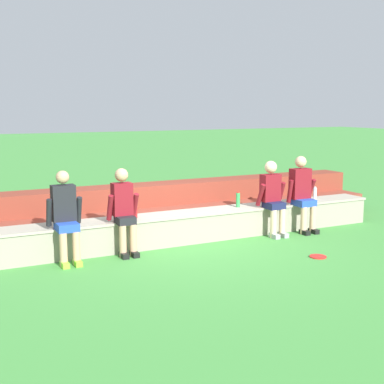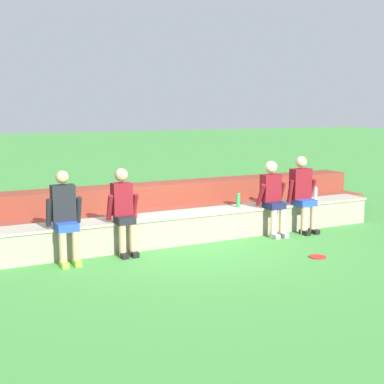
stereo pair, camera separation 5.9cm
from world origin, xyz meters
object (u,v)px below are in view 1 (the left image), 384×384
(water_bottle_near_right, at_px, (315,193))
(person_right_of_center, at_px, (302,192))
(water_bottle_near_left, at_px, (238,200))
(frisbee, at_px, (318,257))
(person_far_left, at_px, (65,215))
(water_bottle_mid_left, at_px, (135,211))
(plastic_cup_right_end, at_px, (305,199))
(person_left_of_center, at_px, (124,209))
(person_center, at_px, (273,196))

(water_bottle_near_right, bearing_deg, person_right_of_center, -150.09)
(water_bottle_near_left, height_order, frisbee, water_bottle_near_left)
(person_far_left, distance_m, person_right_of_center, 4.35)
(water_bottle_near_left, xyz_separation_m, water_bottle_mid_left, (-1.98, -0.04, -0.03))
(water_bottle_mid_left, height_order, frisbee, water_bottle_mid_left)
(water_bottle_near_left, height_order, water_bottle_mid_left, water_bottle_near_left)
(plastic_cup_right_end, bearing_deg, person_far_left, -176.87)
(person_right_of_center, height_order, plastic_cup_right_end, person_right_of_center)
(person_left_of_center, height_order, frisbee, person_left_of_center)
(person_left_of_center, bearing_deg, person_center, -0.40)
(person_left_of_center, xyz_separation_m, person_right_of_center, (3.44, -0.03, 0.03))
(water_bottle_near_right, distance_m, water_bottle_near_left, 1.76)
(person_left_of_center, bearing_deg, person_far_left, -178.26)
(water_bottle_mid_left, bearing_deg, person_center, -6.37)
(person_right_of_center, bearing_deg, plastic_cup_right_end, 41.97)
(person_far_left, xyz_separation_m, water_bottle_near_left, (3.18, 0.33, -0.08))
(person_far_left, distance_m, water_bottle_mid_left, 1.23)
(person_far_left, distance_m, water_bottle_near_right, 4.95)
(water_bottle_near_right, height_order, water_bottle_mid_left, water_bottle_near_right)
(water_bottle_near_left, xyz_separation_m, plastic_cup_right_end, (1.46, -0.08, -0.08))
(plastic_cup_right_end, relative_size, frisbee, 0.39)
(person_far_left, xyz_separation_m, frisbee, (3.50, -1.49, -0.71))
(person_far_left, distance_m, plastic_cup_right_end, 4.65)
(water_bottle_near_right, relative_size, water_bottle_mid_left, 1.11)
(person_center, relative_size, water_bottle_mid_left, 5.96)
(person_left_of_center, relative_size, person_center, 1.01)
(person_far_left, distance_m, water_bottle_near_left, 3.19)
(person_far_left, bearing_deg, person_right_of_center, 0.00)
(person_far_left, height_order, person_center, person_far_left)
(person_left_of_center, distance_m, water_bottle_near_left, 2.29)
(frisbee, bearing_deg, person_center, 82.42)
(person_far_left, relative_size, water_bottle_near_left, 4.88)
(person_center, relative_size, frisbee, 5.12)
(water_bottle_near_right, relative_size, water_bottle_near_left, 0.89)
(person_far_left, height_order, plastic_cup_right_end, person_far_left)
(person_right_of_center, relative_size, water_bottle_near_right, 5.61)
(water_bottle_mid_left, bearing_deg, person_far_left, -166.43)
(person_far_left, bearing_deg, water_bottle_near_left, 5.92)
(water_bottle_near_right, distance_m, frisbee, 2.40)
(person_far_left, distance_m, person_left_of_center, 0.91)
(person_center, bearing_deg, water_bottle_near_left, 148.35)
(water_bottle_mid_left, distance_m, frisbee, 2.97)
(person_center, bearing_deg, person_right_of_center, -0.69)
(person_far_left, distance_m, person_center, 3.70)
(person_center, relative_size, water_bottle_near_right, 5.37)
(water_bottle_near_right, bearing_deg, person_left_of_center, -175.64)
(person_left_of_center, distance_m, plastic_cup_right_end, 3.73)
(person_center, bearing_deg, frisbee, -97.58)
(person_center, height_order, water_bottle_mid_left, person_center)
(water_bottle_near_right, xyz_separation_m, water_bottle_mid_left, (-3.74, -0.05, -0.01))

